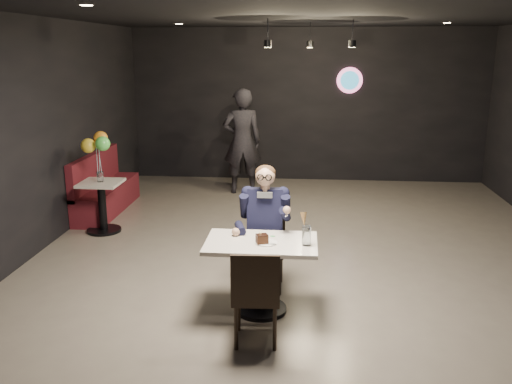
# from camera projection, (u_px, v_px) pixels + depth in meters

# --- Properties ---
(floor) EXTENTS (9.00, 9.00, 0.00)m
(floor) POSITION_uv_depth(u_px,v_px,m) (306.00, 262.00, 6.79)
(floor) COLOR #6F675D
(floor) RESTS_ON ground
(wall_sign) EXTENTS (0.50, 0.06, 0.50)m
(wall_sign) POSITION_uv_depth(u_px,v_px,m) (350.00, 80.00, 10.52)
(wall_sign) COLOR pink
(wall_sign) RESTS_ON floor
(pendant_lights) EXTENTS (1.40, 1.20, 0.36)m
(pendant_lights) POSITION_uv_depth(u_px,v_px,m) (311.00, 29.00, 7.98)
(pendant_lights) COLOR black
(pendant_lights) RESTS_ON floor
(main_table) EXTENTS (1.10, 0.70, 0.75)m
(main_table) POSITION_uv_depth(u_px,v_px,m) (261.00, 276.00, 5.43)
(main_table) COLOR silver
(main_table) RESTS_ON floor
(chair_far) EXTENTS (0.42, 0.46, 0.92)m
(chair_far) POSITION_uv_depth(u_px,v_px,m) (265.00, 249.00, 5.94)
(chair_far) COLOR black
(chair_far) RESTS_ON floor
(chair_near) EXTENTS (0.44, 0.48, 0.92)m
(chair_near) POSITION_uv_depth(u_px,v_px,m) (256.00, 294.00, 4.85)
(chair_near) COLOR black
(chair_near) RESTS_ON floor
(seated_man) EXTENTS (0.60, 0.80, 1.44)m
(seated_man) POSITION_uv_depth(u_px,v_px,m) (265.00, 227.00, 5.87)
(seated_man) COLOR black
(seated_man) RESTS_ON floor
(dessert_plate) EXTENTS (0.21, 0.21, 0.01)m
(dessert_plate) POSITION_uv_depth(u_px,v_px,m) (266.00, 243.00, 5.28)
(dessert_plate) COLOR white
(dessert_plate) RESTS_ON main_table
(cake_slice) EXTENTS (0.13, 0.12, 0.08)m
(cake_slice) POSITION_uv_depth(u_px,v_px,m) (262.00, 239.00, 5.25)
(cake_slice) COLOR black
(cake_slice) RESTS_ON dessert_plate
(mint_leaf) EXTENTS (0.06, 0.04, 0.01)m
(mint_leaf) POSITION_uv_depth(u_px,v_px,m) (273.00, 236.00, 5.21)
(mint_leaf) COLOR #2A8338
(mint_leaf) RESTS_ON cake_slice
(sundae_glass) EXTENTS (0.09, 0.09, 0.19)m
(sundae_glass) POSITION_uv_depth(u_px,v_px,m) (307.00, 236.00, 5.21)
(sundae_glass) COLOR silver
(sundae_glass) RESTS_ON main_table
(wafer_cone) EXTENTS (0.08, 0.08, 0.14)m
(wafer_cone) POSITION_uv_depth(u_px,v_px,m) (304.00, 219.00, 5.21)
(wafer_cone) COLOR tan
(wafer_cone) RESTS_ON sundae_glass
(booth_bench) EXTENTS (0.48, 1.93, 0.96)m
(booth_bench) POSITION_uv_depth(u_px,v_px,m) (106.00, 183.00, 8.80)
(booth_bench) COLOR #4E101A
(booth_bench) RESTS_ON floor
(side_table) EXTENTS (0.56, 0.56, 0.71)m
(side_table) POSITION_uv_depth(u_px,v_px,m) (103.00, 208.00, 7.84)
(side_table) COLOR silver
(side_table) RESTS_ON floor
(balloon_vase) EXTENTS (0.10, 0.10, 0.14)m
(balloon_vase) POSITION_uv_depth(u_px,v_px,m) (100.00, 177.00, 7.72)
(balloon_vase) COLOR silver
(balloon_vase) RESTS_ON side_table
(balloon_bunch) EXTENTS (0.38, 0.38, 0.62)m
(balloon_bunch) POSITION_uv_depth(u_px,v_px,m) (98.00, 150.00, 7.62)
(balloon_bunch) COLOR yellow
(balloon_bunch) RESTS_ON balloon_vase
(passerby) EXTENTS (0.77, 0.57, 1.92)m
(passerby) POSITION_uv_depth(u_px,v_px,m) (242.00, 141.00, 9.86)
(passerby) COLOR black
(passerby) RESTS_ON floor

